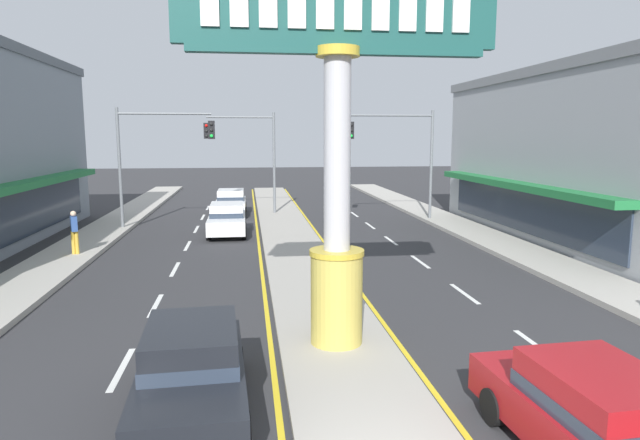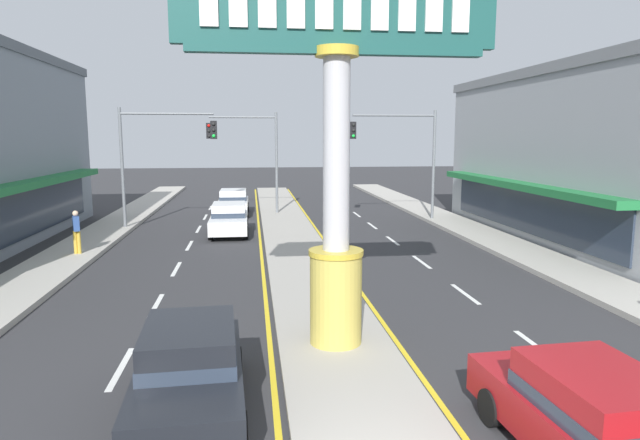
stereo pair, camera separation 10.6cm
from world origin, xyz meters
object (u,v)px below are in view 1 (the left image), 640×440
Objects in this scene: sedan_near_right_lane at (595,416)px; sedan_far_right_lane at (227,219)px; storefront_right at (625,155)px; pedestrian_far_side at (74,230)px; traffic_light_median_far at (249,146)px; traffic_light_left_side at (155,147)px; sedan_mid_left_lane at (192,369)px; district_sign at (337,152)px; traffic_light_right_side at (401,146)px; sedan_near_left_lane at (231,202)px.

sedan_near_right_lane is 21.12m from sedan_far_right_lane.
storefront_right is 10.75× the size of pedestrian_far_side.
storefront_right is 2.97× the size of traffic_light_median_far.
traffic_light_left_side is 1.00× the size of traffic_light_median_far.
traffic_light_median_far is 1.42× the size of sedan_mid_left_lane.
sedan_far_right_lane is (3.59, -1.92, -3.46)m from traffic_light_left_side.
district_sign reaches higher than pedestrian_far_side.
sedan_near_left_lane is (-9.48, 4.23, -3.46)m from traffic_light_right_side.
traffic_light_left_side is 20.39m from sedan_mid_left_lane.
storefront_right reaches higher than traffic_light_left_side.
sedan_mid_left_lane is at bearing -141.92° from storefront_right.
sedan_near_right_lane is (-3.58, -23.14, -3.46)m from traffic_light_right_side.
district_sign is at bearing -109.84° from traffic_light_right_side.
storefront_right is 4.19× the size of sedan_near_right_lane.
district_sign is 5.36m from sedan_mid_left_lane.
traffic_light_left_side is at bearing -124.76° from sedan_near_left_lane.
traffic_light_left_side and traffic_light_median_far have the same top height.
pedestrian_far_side reaches higher than sedan_near_left_lane.
sedan_near_right_lane is 6.38m from sedan_mid_left_lane.
traffic_light_right_side reaches higher than sedan_near_right_lane.
traffic_light_median_far is at bearing 44.66° from traffic_light_left_side.
sedan_mid_left_lane is (-1.16, -24.46, -3.41)m from traffic_light_median_far.
traffic_light_right_side is 1.41× the size of sedan_near_right_lane.
sedan_near_right_lane and sedan_far_right_lane have the same top height.
pedestrian_far_side is at bearing 113.52° from sedan_mid_left_lane.
district_sign is 1.87× the size of sedan_near_left_lane.
district_sign is 1.30× the size of traffic_light_right_side.
district_sign is 1.88× the size of sedan_far_right_lane.
sedan_near_left_lane is (3.59, 5.17, -3.46)m from traffic_light_left_side.
storefront_right reaches higher than sedan_far_right_lane.
sedan_near_left_lane is (-18.30, 10.60, -3.11)m from storefront_right.
storefront_right is 21.37m from sedan_near_left_lane.
district_sign reaches higher than traffic_light_median_far.
traffic_light_left_side is 1.44× the size of sedan_far_right_lane.
traffic_light_median_far reaches higher than sedan_near_left_lane.
sedan_near_left_lane is (0.00, 7.09, 0.00)m from sedan_far_right_lane.
sedan_far_right_lane is (-18.30, 3.51, -3.11)m from storefront_right.
traffic_light_left_side is at bearing 166.06° from storefront_right.
traffic_light_right_side is 1.44× the size of sedan_near_left_lane.
sedan_far_right_lane is at bearing -163.23° from traffic_light_right_side.
sedan_near_right_lane is at bearing -77.84° from sedan_near_left_lane.
traffic_light_right_side reaches higher than sedan_far_right_lane.
traffic_light_left_side reaches higher than sedan_near_left_lane.
traffic_light_median_far is 1.44× the size of sedan_far_right_lane.
sedan_mid_left_lane is (-0.00, -17.85, 0.00)m from sedan_far_right_lane.
storefront_right is at bearing 38.08° from sedan_mid_left_lane.
traffic_light_right_side is at bearing 4.08° from traffic_light_left_side.
storefront_right is at bearing 53.52° from sedan_near_right_lane.
sedan_near_left_lane is (-2.95, 22.34, -3.65)m from district_sign.
sedan_far_right_lane is 7.40m from pedestrian_far_side.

